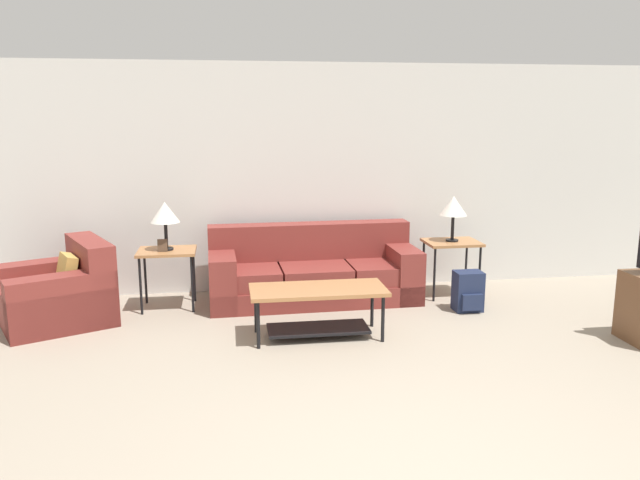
% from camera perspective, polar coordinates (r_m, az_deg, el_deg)
% --- Properties ---
extents(wall_back, '(9.14, 0.06, 2.60)m').
position_cam_1_polar(wall_back, '(7.25, -0.01, 5.69)').
color(wall_back, silver).
rests_on(wall_back, ground_plane).
extents(couch, '(2.29, 0.91, 0.82)m').
position_cam_1_polar(couch, '(6.89, -0.62, -3.07)').
color(couch, maroon).
rests_on(couch, ground_plane).
extents(armchair, '(1.30, 1.29, 0.80)m').
position_cam_1_polar(armchair, '(6.68, -22.67, -4.57)').
color(armchair, maroon).
rests_on(armchair, ground_plane).
extents(coffee_table, '(1.24, 0.54, 0.47)m').
position_cam_1_polar(coffee_table, '(5.74, -0.19, -5.59)').
color(coffee_table, '#A87042').
rests_on(coffee_table, ground_plane).
extents(side_table_left, '(0.60, 0.48, 0.63)m').
position_cam_1_polar(side_table_left, '(6.74, -13.81, -1.43)').
color(side_table_left, '#A87042').
rests_on(side_table_left, ground_plane).
extents(side_table_right, '(0.60, 0.48, 0.63)m').
position_cam_1_polar(side_table_right, '(7.15, 11.95, -0.61)').
color(side_table_right, '#A87042').
rests_on(side_table_right, ground_plane).
extents(table_lamp_left, '(0.30, 0.30, 0.51)m').
position_cam_1_polar(table_lamp_left, '(6.66, -14.00, 2.39)').
color(table_lamp_left, black).
rests_on(table_lamp_left, side_table_left).
extents(table_lamp_right, '(0.30, 0.30, 0.51)m').
position_cam_1_polar(table_lamp_right, '(7.07, 12.11, 2.99)').
color(table_lamp_right, black).
rests_on(table_lamp_right, side_table_right).
extents(backpack, '(0.29, 0.29, 0.42)m').
position_cam_1_polar(backpack, '(6.72, 13.38, -4.62)').
color(backpack, '#1E2847').
rests_on(backpack, ground_plane).
extents(picture_frame, '(0.10, 0.04, 0.13)m').
position_cam_1_polar(picture_frame, '(6.65, -14.21, -0.48)').
color(picture_frame, '#4C3828').
rests_on(picture_frame, side_table_left).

